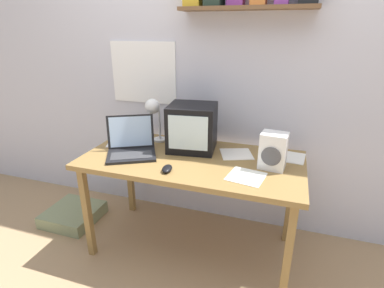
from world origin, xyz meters
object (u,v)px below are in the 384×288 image
Objects in this scene: laptop at (131,145)px; loose_paper_near_laptop at (236,154)px; desk_lamp at (154,111)px; loose_paper_near_monitor at (123,143)px; space_heater at (273,151)px; corner_desk at (192,167)px; open_notebook at (284,156)px; crt_monitor at (192,127)px; juice_glass at (141,134)px; computer_mouse at (167,169)px; printed_handout at (246,176)px; floor_cushion at (74,214)px.

laptop reaches higher than loose_paper_near_laptop.
desk_lamp is 0.35m from loose_paper_near_monitor.
loose_paper_near_monitor is at bearing -178.05° from space_heater.
open_notebook is at bearing 20.30° from corner_desk.
corner_desk is 0.45m from laptop.
loose_paper_near_monitor is at bearing -176.36° from loose_paper_near_laptop.
crt_monitor is 1.31× the size of loose_paper_near_monitor.
loose_paper_near_laptop is (0.86, 0.05, -0.00)m from loose_paper_near_monitor.
corner_desk is 3.55× the size of laptop.
open_notebook is (1.07, 0.03, -0.05)m from juice_glass.
computer_mouse is at bearing -101.98° from crt_monitor.
computer_mouse is at bearing -132.40° from loose_paper_near_laptop.
desk_lamp is at bearing 154.98° from printed_handout.
open_notebook is (1.02, 0.28, -0.06)m from laptop.
loose_paper_near_laptop and open_notebook have the same top height.
loose_paper_near_monitor is (-1.11, 0.09, -0.11)m from space_heater.
laptop is at bearing 152.33° from computer_mouse.
desk_lamp is 1.27× the size of loose_paper_near_laptop.
loose_paper_near_monitor is at bearing -138.41° from juice_glass.
computer_mouse is at bearing -55.60° from laptop.
juice_glass is 0.43× the size of loose_paper_near_monitor.
crt_monitor is at bearing 1.79° from laptop.
computer_mouse is (-0.61, -0.25, -0.10)m from space_heater.
loose_paper_near_laptop is 0.32m from open_notebook.
crt_monitor reaches higher than corner_desk.
corner_desk is 0.27m from computer_mouse.
desk_lamp reaches higher than printed_handout.
loose_paper_near_monitor is (-0.11, -0.09, -0.05)m from juice_glass.
printed_handout is at bearing -14.95° from loose_paper_near_monitor.
laptop reaches higher than loose_paper_near_monitor.
corner_desk is 0.55m from space_heater.
juice_glass reaches higher than computer_mouse.
desk_lamp is at bearing 123.12° from computer_mouse.
crt_monitor is 1.57× the size of space_heater.
crt_monitor is at bearing 6.10° from loose_paper_near_monitor.
loose_paper_near_monitor is (-0.16, 0.16, -0.06)m from laptop.
floor_cushion is at bearing -178.72° from crt_monitor.
space_heater reaches higher than loose_paper_near_monitor.
loose_paper_near_monitor is 1.15× the size of printed_handout.
printed_handout is at bearing -6.41° from floor_cushion.
crt_monitor is 1.34× the size of loose_paper_near_laptop.
open_notebook is at bearing 78.21° from space_heater.
crt_monitor reaches higher than loose_paper_near_laptop.
floor_cushion is at bearing -169.04° from loose_paper_near_monitor.
computer_mouse is 0.48× the size of printed_handout.
space_heater reaches higher than printed_handout.
crt_monitor is 0.66m from open_notebook.
laptop is 1.82× the size of space_heater.
juice_glass is (-0.12, 0.01, -0.20)m from desk_lamp.
crt_monitor is 1.24× the size of open_notebook.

